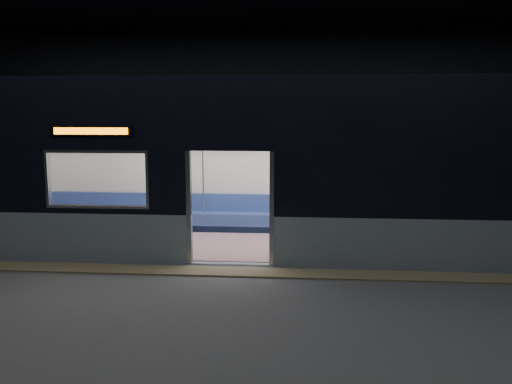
# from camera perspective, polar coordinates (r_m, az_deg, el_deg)

# --- Properties ---
(station_floor) EXTENTS (24.00, 14.00, 0.01)m
(station_floor) POSITION_cam_1_polar(r_m,az_deg,el_deg) (8.86, -3.58, -9.57)
(station_floor) COLOR #47494C
(station_floor) RESTS_ON ground
(station_envelope) EXTENTS (24.00, 14.00, 5.00)m
(station_envelope) POSITION_cam_1_polar(r_m,az_deg,el_deg) (8.45, -3.83, 14.76)
(station_envelope) COLOR black
(station_envelope) RESTS_ON station_floor
(tactile_strip) EXTENTS (22.80, 0.50, 0.03)m
(tactile_strip) POSITION_cam_1_polar(r_m,az_deg,el_deg) (9.37, -3.09, -8.40)
(tactile_strip) COLOR #8C7F59
(tactile_strip) RESTS_ON station_floor
(metro_car) EXTENTS (18.00, 3.04, 3.35)m
(metro_car) POSITION_cam_1_polar(r_m,az_deg,el_deg) (10.97, -1.76, 3.88)
(metro_car) COLOR #899BA4
(metro_car) RESTS_ON station_floor
(passenger) EXTENTS (0.38, 0.65, 1.32)m
(passenger) POSITION_cam_1_polar(r_m,az_deg,el_deg) (12.25, 15.47, -0.96)
(passenger) COLOR black
(passenger) RESTS_ON metro_car
(handbag) EXTENTS (0.30, 0.26, 0.14)m
(handbag) POSITION_cam_1_polar(r_m,az_deg,el_deg) (12.06, 15.75, -1.62)
(handbag) COLOR black
(handbag) RESTS_ON passenger
(transit_map) EXTENTS (0.98, 0.03, 0.63)m
(transit_map) POSITION_cam_1_polar(r_m,az_deg,el_deg) (12.27, 8.49, 2.54)
(transit_map) COLOR white
(transit_map) RESTS_ON metro_car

